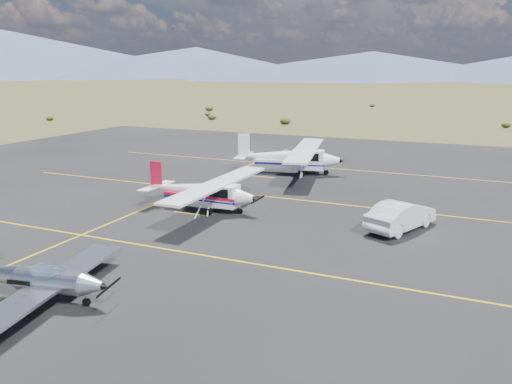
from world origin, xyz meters
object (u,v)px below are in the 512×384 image
Objects in this scene: aircraft_low_wing at (34,279)px; aircraft_cessna at (202,190)px; sedan at (401,215)px; aircraft_plain at (290,156)px.

aircraft_cessna is (-0.43, 12.92, 0.33)m from aircraft_low_wing.
aircraft_low_wing is 1.79× the size of sedan.
aircraft_plain is 2.70× the size of sedan.
aircraft_cessna is at bearing 27.42° from sedan.
aircraft_low_wing is 0.66× the size of aircraft_plain.
sedan is at bearing -59.01° from aircraft_plain.
aircraft_plain is at bearing 84.85° from aircraft_cessna.
aircraft_cessna reaches higher than aircraft_low_wing.
aircraft_plain reaches higher than sedan.
sedan is (10.90, 13.74, -0.09)m from aircraft_low_wing.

